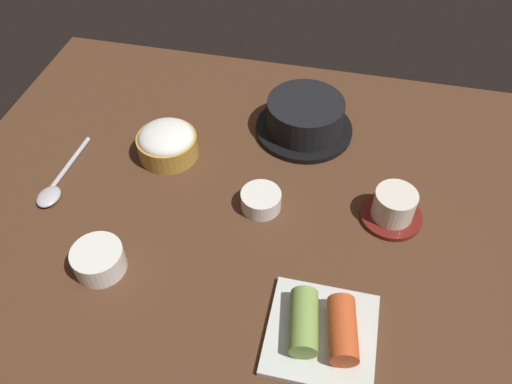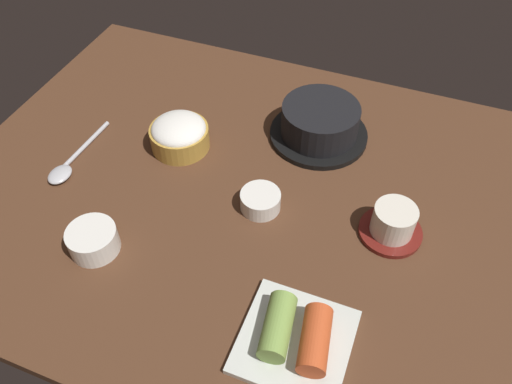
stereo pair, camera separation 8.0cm
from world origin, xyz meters
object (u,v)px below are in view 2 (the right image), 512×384
Objects in this scene: banchan_cup_center at (260,200)px; spoon at (67,166)px; stone_pot at (320,123)px; side_bowl_near at (93,240)px; rice_bowl at (179,134)px; tea_cup_with_saucer at (393,223)px; kimchi_plate at (296,337)px.

spoon is at bearing -173.58° from banchan_cup_center.
side_bowl_near is (-24.07, -36.28, -1.20)cm from stone_pot.
rice_bowl is 1.61× the size of banchan_cup_center.
tea_cup_with_saucer is 1.31× the size of side_bowl_near.
rice_bowl is at bearing 155.79° from banchan_cup_center.
banchan_cup_center is at bearing -24.21° from rice_bowl.
tea_cup_with_saucer is 1.50× the size of banchan_cup_center.
spoon is (-46.68, 16.34, -1.15)cm from kimchi_plate.
rice_bowl is at bearing 86.05° from side_bowl_near.
spoon is at bearing -148.16° from stone_pot.
tea_cup_with_saucer is at bearing -8.76° from rice_bowl.
side_bowl_near reaches higher than spoon.
kimchi_plate is at bearing -109.56° from tea_cup_with_saucer.
banchan_cup_center is 0.38× the size of spoon.
side_bowl_near is (-20.23, -16.54, 0.44)cm from banchan_cup_center.
side_bowl_near is at bearing -93.95° from rice_bowl.
rice_bowl reaches higher than spoon.
spoon is (-54.67, -6.15, -1.91)cm from tea_cup_with_saucer.
kimchi_plate is at bearing -58.14° from banchan_cup_center.
banchan_cup_center is (-3.84, -19.74, -1.64)cm from stone_pot.
tea_cup_with_saucer is at bearing -46.24° from stone_pot.
spoon is (-15.63, -12.16, -2.28)cm from rice_bowl.
stone_pot is 40.89cm from kimchi_plate.
tea_cup_with_saucer is 0.68× the size of kimchi_plate.
kimchi_plate is at bearing -77.70° from stone_pot.
banchan_cup_center is at bearing -173.58° from tea_cup_with_saucer.
stone_pot reaches higher than side_bowl_near.
stone_pot is 1.70× the size of rice_bowl.
spoon is (-37.98, -23.58, -2.67)cm from stone_pot.
rice_bowl is at bearing 37.90° from spoon.
rice_bowl is at bearing 137.46° from kimchi_plate.
stone_pot is 24.15cm from tea_cup_with_saucer.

